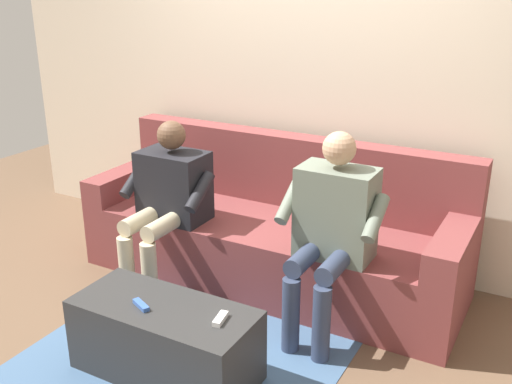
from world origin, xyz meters
TOP-DOWN VIEW (x-y plane):
  - ground_plane at (0.00, 0.60)m, footprint 8.00×8.00m
  - back_wall at (0.00, -0.64)m, footprint 5.21×0.06m
  - couch at (0.00, -0.14)m, footprint 2.54×0.84m
  - coffee_table at (0.00, 1.08)m, footprint 0.96×0.43m
  - person_left_seated at (-0.57, 0.27)m, footprint 0.58×0.55m
  - person_right_seated at (0.57, 0.26)m, footprint 0.59×0.60m
  - remote_blue at (0.09, 1.14)m, footprint 0.13×0.08m
  - remote_white at (-0.32, 1.05)m, footprint 0.06×0.12m
  - floor_rug at (0.00, 0.92)m, footprint 1.63×1.83m

SIDE VIEW (x-z plane):
  - ground_plane at x=0.00m, z-range 0.00..0.00m
  - floor_rug at x=0.00m, z-range 0.00..0.01m
  - coffee_table at x=0.00m, z-range 0.00..0.40m
  - couch at x=0.00m, z-range -0.15..0.79m
  - remote_blue at x=0.09m, z-range 0.40..0.42m
  - remote_white at x=-0.32m, z-range 0.40..0.42m
  - person_right_seated at x=0.57m, z-range 0.08..1.18m
  - person_left_seated at x=-0.57m, z-range 0.08..1.25m
  - back_wall at x=0.00m, z-range 0.00..2.52m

